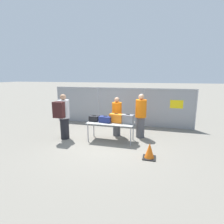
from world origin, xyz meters
TOP-DOWN VIEW (x-y plane):
  - ground_plane at (0.00, 0.00)m, footprint 120.00×120.00m
  - fence_section at (0.02, 2.56)m, footprint 7.37×0.07m
  - inspection_table at (0.16, 0.11)m, footprint 1.81×0.76m
  - suitcase_black at (-0.55, 0.16)m, footprint 0.38×0.33m
  - suitcase_navy at (-0.05, 0.08)m, footprint 0.50×0.33m
  - suitcase_orange at (0.36, 0.18)m, footprint 0.56×0.36m
  - suitcase_grey at (0.83, 0.14)m, footprint 0.48×0.33m
  - traveler_hooded at (-1.74, -0.19)m, footprint 0.46×0.71m
  - security_worker_near at (0.24, 0.79)m, footprint 0.41×0.41m
  - security_worker_far at (1.24, 0.85)m, footprint 0.45×0.45m
  - utility_trailer at (1.29, 4.72)m, footprint 3.70×2.21m
  - traffic_cone at (1.73, -1.04)m, footprint 0.40×0.40m

SIDE VIEW (x-z plane):
  - ground_plane at x=0.00m, z-range 0.00..0.00m
  - traffic_cone at x=1.73m, z-range -0.02..0.48m
  - utility_trailer at x=1.29m, z-range 0.06..0.82m
  - inspection_table at x=0.16m, z-range 0.32..1.08m
  - suitcase_black at x=-0.55m, z-range 0.75..0.98m
  - security_worker_near at x=0.24m, z-range 0.03..1.70m
  - suitcase_navy at x=-0.05m, z-range 0.75..1.01m
  - suitcase_orange at x=0.36m, z-range 0.75..1.11m
  - suitcase_grey at x=0.83m, z-range 0.75..1.11m
  - security_worker_far at x=1.24m, z-range 0.03..1.86m
  - traveler_hooded at x=-1.74m, z-range 0.09..1.94m
  - fence_section at x=0.02m, z-range 0.05..2.00m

